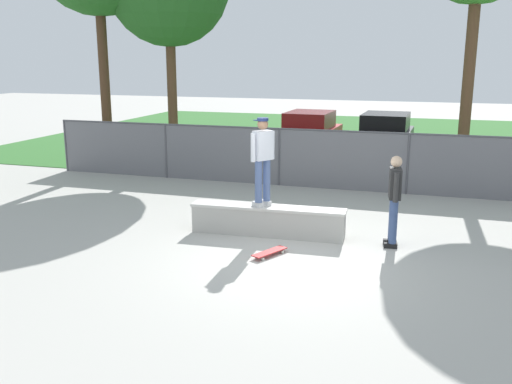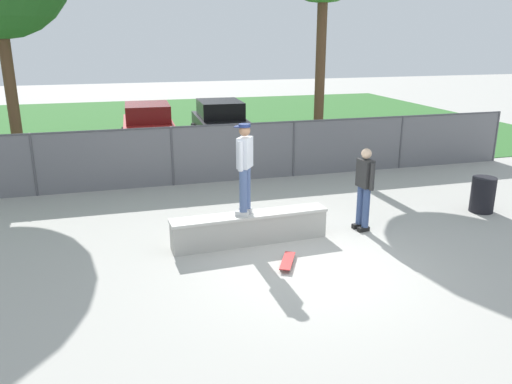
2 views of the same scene
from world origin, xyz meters
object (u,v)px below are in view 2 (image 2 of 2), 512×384
Objects in this scene: skateboarder at (245,165)px; skateboard at (287,261)px; bystander at (364,186)px; trash_bin at (483,195)px; car_black at (221,122)px; car_red at (148,126)px; concrete_ledge at (250,228)px.

skateboard is (0.50, -1.19, -1.59)m from skateboarder.
bystander is 2.13× the size of trash_bin.
skateboard is 11.38m from car_black.
car_red reaches higher than trash_bin.
trash_bin is (5.90, 0.34, 0.11)m from concrete_ledge.
bystander is (2.56, 0.04, 0.69)m from concrete_ledge.
car_red is (-1.65, 11.13, 0.77)m from skateboard.
car_red is (-1.26, 9.92, 0.52)m from concrete_ledge.
skateboarder is 2.05m from skateboard.
concrete_ledge is 5.91m from trash_bin.
skateboarder is at bearing -83.38° from car_red.
skateboarder reaches higher than skateboard.
concrete_ledge is 3.84× the size of trash_bin.
car_red is (-1.15, 9.94, -0.82)m from skateboarder.
skateboarder is at bearing 112.78° from skateboard.
bystander reaches higher than car_black.
skateboarder is 1.01× the size of bystander.
car_black reaches higher than skateboard.
car_red reaches higher than concrete_ledge.
skateboarder is at bearing -176.59° from trash_bin.
skateboarder reaches higher than trash_bin.
car_black is (2.81, 0.16, 0.00)m from car_red.
car_black is at bearing 114.07° from trash_bin.
skateboard is 11.28m from car_red.
concrete_ledge is at bearing 107.96° from skateboard.
car_black is (1.65, 10.10, -0.82)m from skateboarder.
bystander reaches higher than skateboard.
car_black is at bearing 81.29° from concrete_ledge.
skateboarder reaches higher than concrete_ledge.
bystander reaches higher than trash_bin.
trash_bin is (4.35, -9.74, -0.41)m from car_black.
concrete_ledge is 10.21m from car_black.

